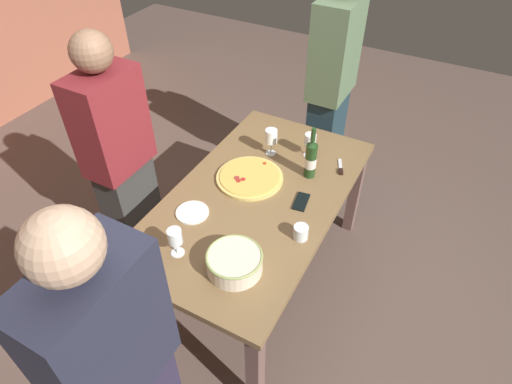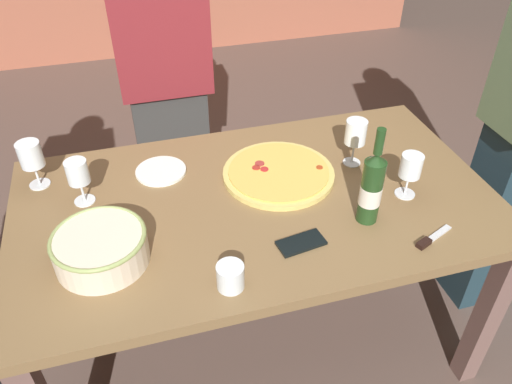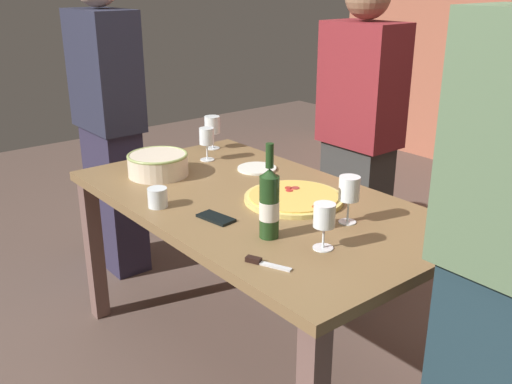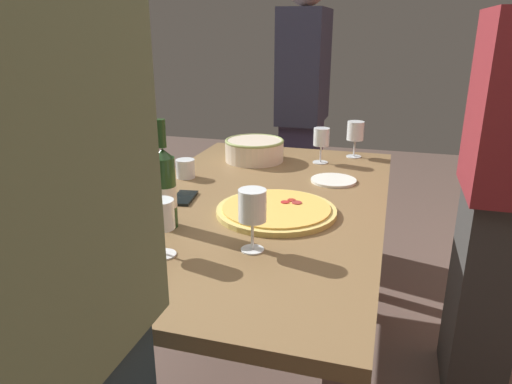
# 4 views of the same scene
# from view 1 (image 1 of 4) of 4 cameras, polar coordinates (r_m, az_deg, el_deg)

# --- Properties ---
(ground_plane) EXTENTS (8.00, 8.00, 0.00)m
(ground_plane) POSITION_cam_1_polar(r_m,az_deg,el_deg) (3.01, -0.00, -11.07)
(ground_plane) COLOR brown
(dining_table) EXTENTS (1.60, 0.90, 0.75)m
(dining_table) POSITION_cam_1_polar(r_m,az_deg,el_deg) (2.52, -0.00, -2.05)
(dining_table) COLOR brown
(dining_table) RESTS_ON ground
(pizza) EXTENTS (0.40, 0.40, 0.03)m
(pizza) POSITION_cam_1_polar(r_m,az_deg,el_deg) (2.56, -0.84, 1.93)
(pizza) COLOR #D4BB62
(pizza) RESTS_ON dining_table
(serving_bowl) EXTENTS (0.27, 0.27, 0.10)m
(serving_bowl) POSITION_cam_1_polar(r_m,az_deg,el_deg) (2.06, -2.86, -9.14)
(serving_bowl) COLOR beige
(serving_bowl) RESTS_ON dining_table
(wine_bottle) EXTENTS (0.07, 0.07, 0.33)m
(wine_bottle) POSITION_cam_1_polar(r_m,az_deg,el_deg) (2.53, 7.23, 4.40)
(wine_bottle) COLOR #1E3D1A
(wine_bottle) RESTS_ON dining_table
(wine_glass_near_pizza) EXTENTS (0.08, 0.08, 0.18)m
(wine_glass_near_pizza) POSITION_cam_1_polar(r_m,az_deg,el_deg) (2.69, 2.02, 7.28)
(wine_glass_near_pizza) COLOR white
(wine_glass_near_pizza) RESTS_ON dining_table
(wine_glass_by_bottle) EXTENTS (0.07, 0.07, 0.16)m
(wine_glass_by_bottle) POSITION_cam_1_polar(r_m,az_deg,el_deg) (2.11, -10.62, -5.88)
(wine_glass_by_bottle) COLOR white
(wine_glass_by_bottle) RESTS_ON dining_table
(wine_glass_far_left) EXTENTS (0.07, 0.07, 0.16)m
(wine_glass_far_left) POSITION_cam_1_polar(r_m,az_deg,el_deg) (2.70, 7.15, 6.67)
(wine_glass_far_left) COLOR white
(wine_glass_far_left) RESTS_ON dining_table
(wine_glass_far_right) EXTENTS (0.08, 0.08, 0.17)m
(wine_glass_far_right) POSITION_cam_1_polar(r_m,az_deg,el_deg) (2.11, -16.00, -7.04)
(wine_glass_far_right) COLOR white
(wine_glass_far_right) RESTS_ON dining_table
(cup_amber) EXTENTS (0.08, 0.08, 0.08)m
(cup_amber) POSITION_cam_1_polar(r_m,az_deg,el_deg) (2.21, 5.92, -5.30)
(cup_amber) COLOR white
(cup_amber) RESTS_ON dining_table
(side_plate) EXTENTS (0.18, 0.18, 0.01)m
(side_plate) POSITION_cam_1_polar(r_m,az_deg,el_deg) (2.37, -8.38, -2.68)
(side_plate) COLOR white
(side_plate) RESTS_ON dining_table
(cell_phone) EXTENTS (0.15, 0.09, 0.01)m
(cell_phone) POSITION_cam_1_polar(r_m,az_deg,el_deg) (2.42, 5.96, -1.27)
(cell_phone) COLOR black
(cell_phone) RESTS_ON dining_table
(pizza_knife) EXTENTS (0.15, 0.08, 0.02)m
(pizza_knife) POSITION_cam_1_polar(r_m,az_deg,el_deg) (2.68, 11.08, 3.03)
(pizza_knife) COLOR silver
(pizza_knife) RESTS_ON dining_table
(person_host) EXTENTS (0.40, 0.24, 1.77)m
(person_host) POSITION_cam_1_polar(r_m,az_deg,el_deg) (3.18, 9.82, 13.28)
(person_host) COLOR #1E343D
(person_host) RESTS_ON ground
(person_guest_left) EXTENTS (0.39, 0.24, 1.61)m
(person_guest_left) POSITION_cam_1_polar(r_m,az_deg,el_deg) (2.71, -17.42, 3.80)
(person_guest_left) COLOR #343331
(person_guest_left) RESTS_ON ground
(person_guest_right) EXTENTS (0.43, 0.24, 1.66)m
(person_guest_right) POSITION_cam_1_polar(r_m,az_deg,el_deg) (1.80, -17.47, -21.78)
(person_guest_right) COLOR #2B263D
(person_guest_right) RESTS_ON ground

